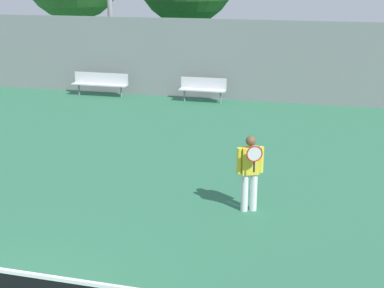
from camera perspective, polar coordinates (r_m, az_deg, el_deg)
tennis_player at (r=10.37m, az=6.20°, el=-2.76°), size 0.51×0.49×1.54m
bench_courtside_far at (r=20.75m, az=-9.75°, el=6.57°), size 2.17×0.40×0.87m
bench_adjacent_court at (r=19.48m, az=1.17°, el=6.09°), size 1.69×0.40×0.87m
back_fence at (r=19.85m, az=1.91°, el=9.01°), size 31.12×0.06×2.93m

